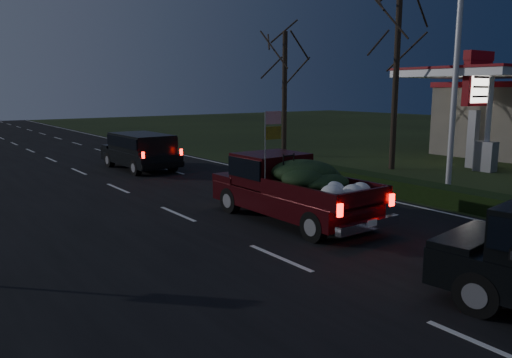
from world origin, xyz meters
TOP-DOWN VIEW (x-y plane):
  - ground at (0.00, 0.00)m, footprint 120.00×120.00m
  - road_asphalt at (0.00, 0.00)m, footprint 14.00×120.00m
  - hedge_row at (7.80, 3.00)m, footprint 1.00×10.00m
  - light_pole at (9.50, 2.00)m, footprint 0.50×0.90m
  - gas_price_pylon at (16.00, 4.99)m, footprint 2.00×0.41m
  - gas_canopy at (18.00, 6.00)m, footprint 7.10×6.10m
  - bare_tree_mid at (12.50, 7.00)m, footprint 3.60×3.60m
  - bare_tree_far at (11.50, 14.00)m, footprint 3.60×3.60m
  - pickup_truck at (2.37, 2.45)m, footprint 2.14×5.45m
  - lead_suv at (2.60, 13.81)m, footprint 2.11×4.91m

SIDE VIEW (x-z plane):
  - ground at x=0.00m, z-range 0.00..0.00m
  - road_asphalt at x=0.00m, z-range 0.00..0.02m
  - hedge_row at x=7.80m, z-range 0.00..0.60m
  - lead_suv at x=2.60m, z-range 0.36..1.76m
  - pickup_truck at x=2.37m, z-range -0.36..2.49m
  - gas_price_pylon at x=16.00m, z-range 0.98..6.56m
  - gas_canopy at x=18.00m, z-range 1.91..6.79m
  - bare_tree_far at x=11.50m, z-range 1.73..8.73m
  - light_pole at x=9.50m, z-range 0.90..10.06m
  - bare_tree_mid at x=12.50m, z-range 2.10..10.60m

